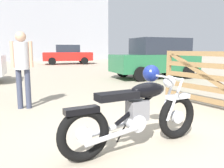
# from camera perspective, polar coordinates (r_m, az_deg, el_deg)

# --- Properties ---
(ground_plane) EXTENTS (80.00, 80.00, 0.00)m
(ground_plane) POSITION_cam_1_polar(r_m,az_deg,el_deg) (3.45, 8.47, -13.20)
(ground_plane) COLOR tan
(vintage_motorcycle) EXTENTS (2.08, 0.73, 1.07)m
(vintage_motorcycle) POSITION_cam_1_polar(r_m,az_deg,el_deg) (2.97, 6.72, -6.79)
(vintage_motorcycle) COLOR black
(vintage_motorcycle) RESTS_ON ground_plane
(timber_gate) EXTENTS (0.58, 2.52, 1.60)m
(timber_gate) POSITION_cam_1_polar(r_m,az_deg,el_deg) (5.27, 25.95, 1.57)
(timber_gate) COLOR olive
(timber_gate) RESTS_ON ground_plane
(bystander) EXTENTS (0.44, 0.30, 1.66)m
(bystander) POSITION_cam_1_polar(r_m,az_deg,el_deg) (5.18, -21.88, 5.22)
(bystander) COLOR #383D51
(bystander) RESTS_ON ground_plane
(pale_sedan_back) EXTENTS (3.90, 1.83, 1.78)m
(pale_sedan_back) POSITION_cam_1_polar(r_m,az_deg,el_deg) (10.42, 11.25, 6.60)
(pale_sedan_back) COLOR black
(pale_sedan_back) RESTS_ON ground_plane
(red_hatchback_near) EXTENTS (4.38, 2.33, 1.67)m
(red_hatchback_near) POSITION_cam_1_polar(r_m,az_deg,el_deg) (20.22, -11.19, 7.36)
(red_hatchback_near) COLOR black
(red_hatchback_near) RESTS_ON ground_plane
(industrial_building) EXTENTS (16.85, 13.11, 23.65)m
(industrial_building) POSITION_cam_1_polar(r_m,az_deg,el_deg) (33.26, -18.34, 16.11)
(industrial_building) COLOR #9EA0A8
(industrial_building) RESTS_ON ground_plane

